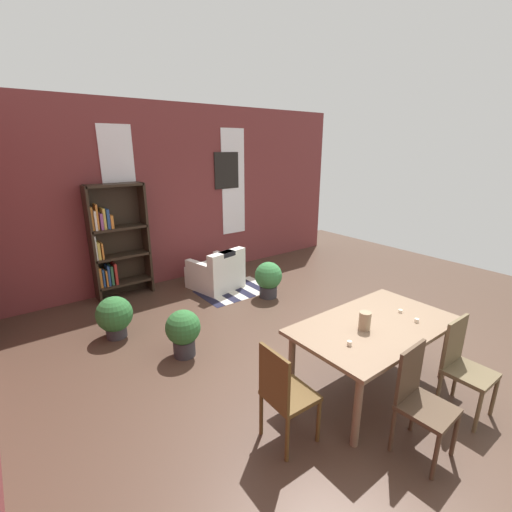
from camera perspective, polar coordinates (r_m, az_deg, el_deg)
ground_plane at (r=4.47m, az=14.24°, el=-17.60°), size 10.48×10.48×0.00m
back_wall_brick at (r=7.00m, az=-11.94°, el=9.68°), size 7.57×0.12×3.28m
window_pane_0 at (r=6.51m, az=-21.02°, el=9.83°), size 0.55×0.02×2.13m
window_pane_1 at (r=7.49m, az=-3.69°, el=11.75°), size 0.55×0.02×2.13m
dining_table at (r=3.97m, az=18.57°, el=-11.38°), size 1.76×1.02×0.76m
vase_on_table at (r=3.74m, az=17.14°, el=-9.98°), size 0.12×0.12×0.19m
tealight_candle_0 at (r=4.27m, az=22.27°, el=-8.21°), size 0.04×0.04×0.03m
tealight_candle_1 at (r=4.11m, az=24.49°, el=-9.44°), size 0.04×0.04×0.04m
tealight_candle_2 at (r=3.47m, az=14.84°, el=-13.46°), size 0.04×0.04×0.04m
dining_chair_near_left at (r=3.45m, az=24.91°, el=-20.09°), size 0.42×0.42×0.95m
dining_chair_near_right at (r=4.08m, az=30.45°, el=-14.80°), size 0.40×0.40×0.95m
dining_chair_head_left at (r=3.24m, az=4.52°, el=-21.11°), size 0.41×0.41×0.95m
bookshelf_tall at (r=6.42m, az=-21.83°, el=2.13°), size 0.94×0.32×1.94m
armchair_white at (r=6.57m, az=-6.34°, el=-2.78°), size 0.94×0.94×0.75m
potted_plant_by_shelf at (r=4.55m, az=-11.66°, el=-11.71°), size 0.43×0.43×0.61m
potted_plant_corner at (r=5.23m, az=-21.86°, el=-8.92°), size 0.48×0.48×0.59m
potted_plant_window at (r=6.11m, az=2.01°, el=-3.56°), size 0.47×0.47×0.63m
striped_rug at (r=6.49m, az=-3.39°, el=-5.55°), size 1.29×0.87×0.01m
framed_picture at (r=7.38m, az=-4.79°, el=13.58°), size 0.56×0.03×0.72m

